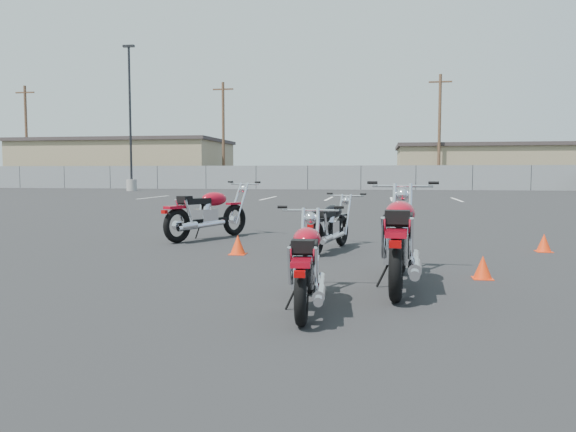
% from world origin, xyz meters
% --- Properties ---
extents(ground, '(120.00, 120.00, 0.00)m').
position_xyz_m(ground, '(0.00, 0.00, 0.00)').
color(ground, black).
rests_on(ground, ground).
extents(motorcycle_front_red, '(1.42, 2.14, 1.09)m').
position_xyz_m(motorcycle_front_red, '(-1.75, 3.03, 0.50)').
color(motorcycle_front_red, black).
rests_on(motorcycle_front_red, ground).
extents(motorcycle_second_black, '(0.83, 1.84, 0.91)m').
position_xyz_m(motorcycle_second_black, '(0.69, 1.81, 0.41)').
color(motorcycle_second_black, black).
rests_on(motorcycle_second_black, ground).
extents(motorcycle_third_red, '(0.91, 2.36, 1.15)m').
position_xyz_m(motorcycle_third_red, '(1.71, -0.91, 0.52)').
color(motorcycle_third_red, black).
rests_on(motorcycle_third_red, ground).
extents(motorcycle_rear_red, '(0.72, 1.85, 0.91)m').
position_xyz_m(motorcycle_rear_red, '(0.82, -2.08, 0.41)').
color(motorcycle_rear_red, black).
rests_on(motorcycle_rear_red, ground).
extents(training_cone_near, '(0.24, 0.24, 0.29)m').
position_xyz_m(training_cone_near, '(4.07, 2.25, 0.14)').
color(training_cone_near, '#FC370D').
rests_on(training_cone_near, ground).
extents(training_cone_far, '(0.23, 0.23, 0.28)m').
position_xyz_m(training_cone_far, '(2.70, -0.29, 0.14)').
color(training_cone_far, '#FC370D').
rests_on(training_cone_far, ground).
extents(training_cone_extra, '(0.25, 0.25, 0.30)m').
position_xyz_m(training_cone_extra, '(-0.68, 1.18, 0.15)').
color(training_cone_extra, '#FC370D').
rests_on(training_cone_extra, ground).
extents(light_pole_west, '(0.80, 0.70, 9.97)m').
position_xyz_m(light_pole_west, '(-15.67, 29.61, 2.57)').
color(light_pole_west, '#9B9992').
rests_on(light_pole_west, ground).
extents(chainlink_fence, '(80.06, 0.06, 1.80)m').
position_xyz_m(chainlink_fence, '(-0.00, 35.00, 0.90)').
color(chainlink_fence, slate).
rests_on(chainlink_fence, ground).
extents(tan_building_west, '(18.40, 10.40, 4.30)m').
position_xyz_m(tan_building_west, '(-22.00, 42.00, 2.16)').
color(tan_building_west, '#968661').
rests_on(tan_building_west, ground).
extents(tan_building_east, '(14.40, 9.40, 3.70)m').
position_xyz_m(tan_building_east, '(10.00, 44.00, 1.86)').
color(tan_building_east, '#968661').
rests_on(tan_building_east, ground).
extents(utility_pole_a, '(1.80, 0.24, 9.00)m').
position_xyz_m(utility_pole_a, '(-30.00, 39.00, 4.69)').
color(utility_pole_a, '#4E3424').
rests_on(utility_pole_a, ground).
extents(utility_pole_b, '(1.80, 0.24, 9.00)m').
position_xyz_m(utility_pole_b, '(-12.00, 40.00, 4.69)').
color(utility_pole_b, '#4E3424').
rests_on(utility_pole_b, ground).
extents(utility_pole_c, '(1.80, 0.24, 9.00)m').
position_xyz_m(utility_pole_c, '(6.00, 39.00, 4.69)').
color(utility_pole_c, '#4E3424').
rests_on(utility_pole_c, ground).
extents(parking_line_stripes, '(15.12, 4.00, 0.01)m').
position_xyz_m(parking_line_stripes, '(-2.50, 20.00, 0.00)').
color(parking_line_stripes, silver).
rests_on(parking_line_stripes, ground).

